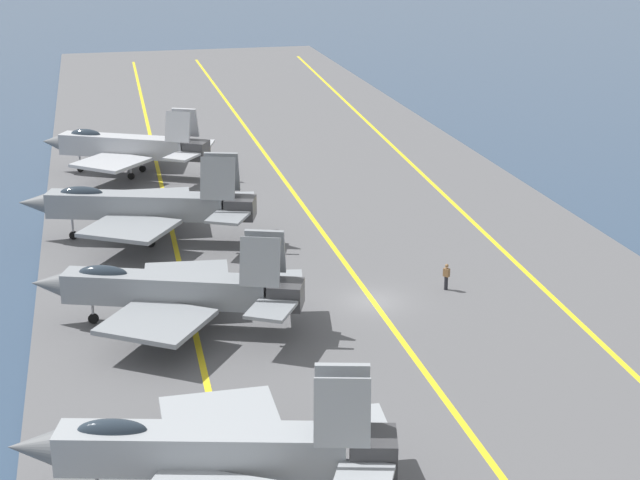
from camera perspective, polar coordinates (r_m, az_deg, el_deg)
ground_plane at (r=61.13m, az=3.09°, el=-3.91°), size 2000.00×2000.00×0.00m
carrier_deck at (r=61.06m, az=3.09°, el=-3.74°), size 220.21×40.86×0.40m
deck_stripe_foul_line at (r=64.83m, az=12.69°, el=-2.61°), size 197.97×10.09×0.01m
deck_stripe_centerline at (r=60.98m, az=3.10°, el=-3.56°), size 198.19×0.36×0.01m
deck_stripe_edge_line at (r=59.04m, az=-7.47°, el=-4.50°), size 198.17×3.63×0.01m
parked_jet_nearest at (r=41.11m, az=-6.44°, el=-12.03°), size 12.46×16.06×6.00m
parked_jet_second at (r=57.02m, az=-8.67°, el=-2.87°), size 12.51×16.11×6.00m
parked_jet_third at (r=71.78m, az=-10.40°, el=1.98°), size 12.85×17.40×6.61m
parked_jet_fourth at (r=89.70m, az=-11.22°, el=5.36°), size 12.93×15.75×6.23m
crew_brown_vest at (r=62.81m, az=7.36°, el=-2.06°), size 0.46×0.44×1.74m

